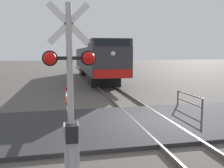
# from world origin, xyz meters

# --- Properties ---
(ground_plane) EXTENTS (160.00, 160.00, 0.00)m
(ground_plane) POSITION_xyz_m (0.00, 0.00, 0.00)
(ground_plane) COLOR #514C47
(rail_track_left) EXTENTS (0.08, 80.00, 0.15)m
(rail_track_left) POSITION_xyz_m (-0.72, 0.00, 0.07)
(rail_track_left) COLOR #59544C
(rail_track_left) RESTS_ON ground_plane
(rail_track_right) EXTENTS (0.08, 80.00, 0.15)m
(rail_track_right) POSITION_xyz_m (0.72, 0.00, 0.07)
(rail_track_right) COLOR #59544C
(rail_track_right) RESTS_ON ground_plane
(road_surface) EXTENTS (36.00, 5.15, 0.14)m
(road_surface) POSITION_xyz_m (0.00, 0.00, 0.07)
(road_surface) COLOR #2D2D30
(road_surface) RESTS_ON ground_plane
(locomotive) EXTENTS (3.05, 19.06, 3.98)m
(locomotive) POSITION_xyz_m (0.00, 16.98, 2.09)
(locomotive) COLOR black
(locomotive) RESTS_ON ground_plane
(crossing_signal) EXTENTS (1.18, 0.33, 4.06)m
(crossing_signal) POSITION_xyz_m (-3.46, -3.76, 2.53)
(crossing_signal) COLOR #ADADB2
(crossing_signal) RESTS_ON ground_plane
(crossing_gate) EXTENTS (0.36, 6.86, 1.35)m
(crossing_gate) POSITION_xyz_m (-3.45, -2.49, 0.86)
(crossing_gate) COLOR silver
(crossing_gate) RESTS_ON ground_plane
(guard_railing) EXTENTS (0.08, 2.37, 0.95)m
(guard_railing) POSITION_xyz_m (2.43, 1.32, 0.61)
(guard_railing) COLOR #4C4742
(guard_railing) RESTS_ON ground_plane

